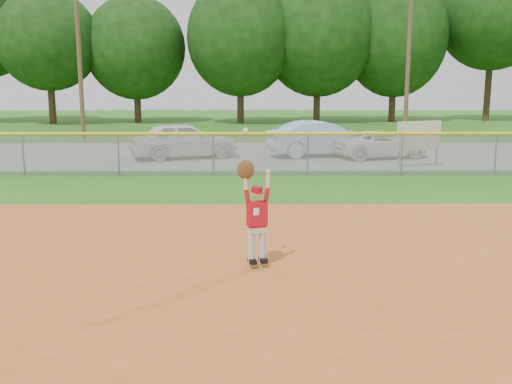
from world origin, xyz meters
TOP-DOWN VIEW (x-y plane):
  - ground at (0.00, 0.00)m, footprint 120.00×120.00m
  - clay_infield at (0.00, -3.00)m, footprint 24.00×16.00m
  - parking_strip at (0.00, 16.00)m, footprint 44.00×10.00m
  - car_white_a at (-1.58, 14.72)m, footprint 4.94×3.29m
  - car_blue at (4.47, 15.31)m, footprint 5.02×2.78m
  - car_white_b at (7.00, 14.74)m, footprint 4.56×3.03m
  - sponsor_sign at (7.80, 11.89)m, footprint 1.90×0.83m
  - outfield_fence at (0.00, 10.00)m, footprint 40.06×0.10m
  - power_lines at (1.00, 22.00)m, footprint 19.40×0.24m
  - tree_line at (0.96, 37.90)m, footprint 62.37×13.00m
  - ballplayer at (1.38, -0.32)m, footprint 0.60×0.32m

SIDE VIEW (x-z plane):
  - ground at x=0.00m, z-range 0.00..0.00m
  - parking_strip at x=0.00m, z-range 0.00..0.03m
  - clay_infield at x=0.00m, z-range 0.00..0.04m
  - car_white_b at x=7.00m, z-range 0.03..1.19m
  - car_white_a at x=-1.58m, z-range 0.03..1.59m
  - car_blue at x=4.47m, z-range 0.03..1.60m
  - outfield_fence at x=0.00m, z-range 0.11..1.66m
  - ballplayer at x=1.38m, z-range -0.15..2.22m
  - sponsor_sign at x=7.80m, z-range 0.29..2.10m
  - power_lines at x=1.00m, z-range 0.18..9.18m
  - tree_line at x=0.96m, z-range 0.32..14.75m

